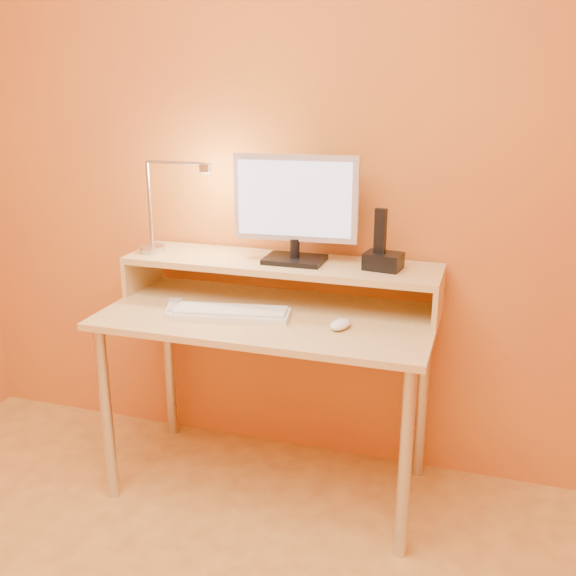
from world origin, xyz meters
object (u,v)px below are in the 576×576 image
(remote_control, at_px, (174,308))
(mouse, at_px, (340,324))
(keyboard, at_px, (231,314))
(lamp_base, at_px, (153,249))
(phone_dock, at_px, (383,261))
(monitor_panel, at_px, (296,198))

(remote_control, bearing_deg, mouse, -21.20)
(keyboard, bearing_deg, mouse, -9.32)
(lamp_base, height_order, remote_control, lamp_base)
(phone_dock, distance_m, remote_control, 0.78)
(phone_dock, bearing_deg, monitor_panel, -173.28)
(monitor_panel, relative_size, lamp_base, 4.61)
(phone_dock, xyz_separation_m, keyboard, (-0.50, -0.22, -0.18))
(monitor_panel, distance_m, phone_dock, 0.39)
(lamp_base, xyz_separation_m, keyboard, (0.41, -0.19, -0.16))
(monitor_panel, relative_size, keyboard, 1.10)
(monitor_panel, height_order, keyboard, monitor_panel)
(monitor_panel, bearing_deg, remote_control, -154.55)
(keyboard, bearing_deg, remote_control, 168.53)
(mouse, relative_size, remote_control, 0.61)
(mouse, bearing_deg, phone_dock, 82.76)
(lamp_base, relative_size, phone_dock, 0.77)
(phone_dock, distance_m, mouse, 0.30)
(monitor_panel, distance_m, keyboard, 0.48)
(keyboard, xyz_separation_m, mouse, (0.40, 0.00, 0.01))
(keyboard, height_order, mouse, mouse)
(keyboard, relative_size, mouse, 4.17)
(monitor_panel, distance_m, lamp_base, 0.62)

